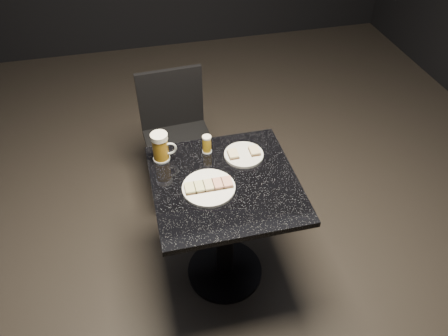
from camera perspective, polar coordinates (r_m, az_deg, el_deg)
The scene contains 9 objects.
floor at distance 2.68m, azimuth 0.10°, elevation -13.37°, with size 6.00×6.00×0.00m, color black.
plate_large at distance 2.07m, azimuth -2.01°, elevation -2.60°, with size 0.25×0.25×0.01m, color white.
plate_small at distance 2.25m, azimuth 2.60°, elevation 1.73°, with size 0.20×0.20×0.01m, color silver.
table at distance 2.28m, azimuth 0.12°, elevation -6.14°, with size 0.70×0.70×0.75m.
beer_mug at distance 2.20m, azimuth -8.26°, elevation 2.74°, with size 0.12×0.09×0.16m.
beer_tumbler at distance 2.25m, azimuth -2.25°, elevation 3.14°, with size 0.05×0.05×0.10m.
chair at distance 2.84m, azimuth -6.20°, elevation 4.84°, with size 0.44×0.44×0.88m.
canapes_on_plate_large at distance 2.06m, azimuth -2.02°, elevation -2.28°, with size 0.23×0.07×0.02m.
canapes_on_plate_small at distance 2.23m, azimuth 2.61°, elevation 2.05°, with size 0.16×0.07×0.02m.
Camera 1 is at (-0.36, -1.47, 2.21)m, focal length 35.00 mm.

